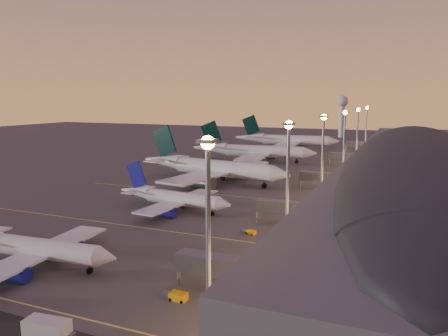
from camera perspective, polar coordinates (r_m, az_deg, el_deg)
ground at (r=111.91m, az=-10.10°, el=-6.86°), size 700.00×700.00×0.00m
airliner_narrow_south at (r=88.97m, az=-23.82°, el=-9.50°), size 36.05×32.27×12.87m
airliner_narrow_north at (r=121.15m, az=-6.68°, el=-3.92°), size 36.17×32.44×12.91m
airliner_wide_near at (r=160.31m, az=-1.69°, el=0.04°), size 63.24×58.29×20.28m
airliner_wide_mid at (r=212.06m, az=3.81°, el=2.21°), size 61.29×56.11×19.60m
airliner_wide_far at (r=268.71m, az=8.10°, el=3.64°), size 63.42×57.97×20.28m
terminal_building at (r=163.68m, az=23.71°, el=0.72°), size 56.35×255.00×17.46m
light_masts at (r=157.04m, az=14.46°, el=4.10°), size 2.20×217.20×25.90m
radar_tower at (r=353.32m, az=15.17°, el=7.42°), size 9.00×9.00×32.50m
lane_markings at (r=145.95m, az=-1.49°, el=-2.95°), size 90.00×180.36×0.00m
baggage_tug_a at (r=70.09m, az=-6.36°, el=-16.30°), size 4.09×1.89×1.21m
baggage_tug_b at (r=75.56m, az=1.64°, el=-14.32°), size 3.89×3.35×1.12m
baggage_tug_c at (r=100.29m, az=3.39°, el=-8.37°), size 3.45×2.29×0.96m
catering_truck_a at (r=61.72m, az=-21.81°, el=-19.53°), size 6.47×3.08×3.51m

